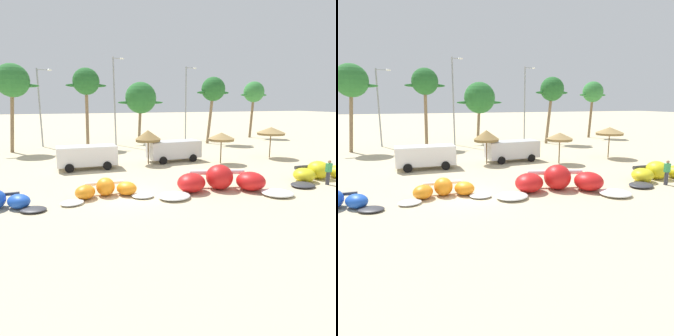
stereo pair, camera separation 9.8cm
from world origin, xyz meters
The scene contains 18 objects.
ground_plane centered at (0.00, 0.00, 0.00)m, with size 260.00×260.00×0.00m, color beige.
kite_left_of_center centered at (-1.21, 0.23, 0.40)m, with size 5.34×2.42×1.04m.
kite_center centered at (5.48, -0.91, 0.58)m, with size 7.99×4.76×1.52m.
kite_right_of_center centered at (13.40, -0.80, 0.48)m, with size 7.10×3.23×1.24m.
beach_umbrella_near_van centered at (3.67, 8.57, 2.44)m, with size 2.20×2.20×2.92m.
beach_umbrella_middle centered at (9.70, 6.75, 2.33)m, with size 2.29×2.29×2.69m.
beach_umbrella_near_palms centered at (15.54, 7.71, 2.56)m, with size 2.67×2.67×2.93m.
parked_van centered at (6.11, 9.08, 1.09)m, with size 4.80×2.43×1.84m.
parked_car_second centered at (-1.56, 8.37, 1.09)m, with size 4.61×2.31×1.84m.
person_by_umbrellas centered at (12.69, -1.95, 0.82)m, with size 0.36×0.24×1.62m.
palm_left centered at (-7.51, 19.57, 7.31)m, with size 5.11×3.41×9.11m.
palm_left_of_gap centered at (-0.08, 20.37, 7.36)m, with size 4.48×2.99×9.00m.
palm_center_left centered at (6.86, 22.77, 5.71)m, with size 5.95×3.97×7.74m.
palm_center_right centered at (15.30, 19.18, 6.70)m, with size 4.47×2.98×8.31m.
palm_right_of_gap centered at (24.08, 23.16, 6.55)m, with size 4.47×2.98×8.16m.
lamppost_west_center centered at (-5.10, 23.07, 5.04)m, with size 1.74×0.24×9.01m.
lamppost_east_center centered at (3.37, 21.62, 5.72)m, with size 1.39×0.24×10.44m.
lamppost_east centered at (13.90, 24.37, 5.52)m, with size 1.66×0.24×9.97m.
Camera 2 is at (-3.57, -17.00, 5.29)m, focal length 33.48 mm.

